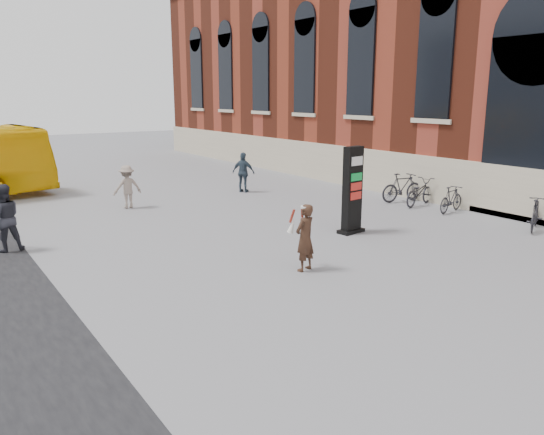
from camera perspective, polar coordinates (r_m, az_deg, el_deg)
ground at (r=12.77m, az=2.47°, el=-5.85°), size 100.00×100.00×0.00m
station at (r=27.88m, az=22.43°, el=20.29°), size 12.15×44.50×19.15m
info_pylon at (r=16.21m, az=8.63°, el=2.91°), size 0.89×0.52×2.64m
woman at (r=12.64m, az=3.52°, el=-2.09°), size 0.73×0.69×1.63m
pedestrian_a at (r=15.89m, az=-26.88°, el=-0.06°), size 0.91×0.72×1.84m
pedestrian_b at (r=20.44m, az=-15.31°, el=3.21°), size 1.05×0.63×1.60m
pedestrian_c at (r=22.99m, az=-3.09°, el=4.87°), size 0.93×1.07×1.73m
bike_3 at (r=18.43m, az=26.45°, el=0.34°), size 1.75×1.14×1.02m
bike_5 at (r=20.10m, az=18.71°, el=1.88°), size 1.64×0.74×0.95m
bike_6 at (r=21.00m, az=15.55°, el=2.64°), size 2.05×1.13×1.02m
bike_7 at (r=21.54m, az=13.84°, el=3.16°), size 1.97×0.85×1.14m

